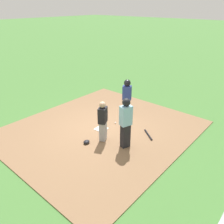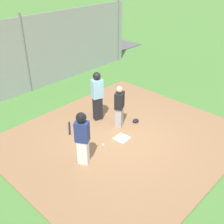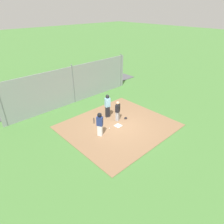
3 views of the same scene
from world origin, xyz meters
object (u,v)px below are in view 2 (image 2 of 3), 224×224
at_px(baseball_bat, 69,128).
at_px(baseball, 103,145).
at_px(catcher, 119,106).
at_px(parked_car_blue, 34,48).
at_px(catcher_mask, 136,121).
at_px(home_plate, 122,138).
at_px(runner, 82,135).
at_px(umpire, 97,95).

xyz_separation_m(baseball_bat, baseball, (-0.11, 1.56, 0.01)).
xyz_separation_m(catcher, parked_car_blue, (-2.15, -8.57, -0.20)).
distance_m(catcher_mask, baseball, 1.83).
xyz_separation_m(baseball_bat, catcher_mask, (-1.93, 1.39, 0.03)).
height_order(home_plate, runner, runner).
height_order(runner, baseball, runner).
relative_size(runner, catcher_mask, 6.95).
relative_size(runner, baseball_bat, 2.20).
xyz_separation_m(home_plate, catcher_mask, (-1.10, -0.31, 0.05)).
bearing_deg(home_plate, catcher_mask, -164.10).
distance_m(runner, parked_car_blue, 10.15).
distance_m(catcher, catcher_mask, 0.97).
height_order(catcher, catcher_mask, catcher).
xyz_separation_m(catcher_mask, parked_car_blue, (-1.57, -8.84, 0.52)).
distance_m(home_plate, parked_car_blue, 9.56).
height_order(baseball_bat, parked_car_blue, parked_car_blue).
height_order(baseball_bat, catcher_mask, catcher_mask).
height_order(umpire, parked_car_blue, umpire).
distance_m(catcher, baseball_bat, 1.90).
relative_size(runner, parked_car_blue, 0.38).
distance_m(catcher, umpire, 0.93).
xyz_separation_m(home_plate, parked_car_blue, (-2.67, -9.16, 0.57)).
bearing_deg(home_plate, umpire, -102.72).
relative_size(home_plate, runner, 0.26).
bearing_deg(baseball, baseball_bat, -85.91).
xyz_separation_m(runner, baseball, (-0.96, -0.15, -0.92)).
distance_m(baseball_bat, baseball, 1.56).
bearing_deg(baseball, umpire, -128.24).
xyz_separation_m(baseball, parked_car_blue, (-3.38, -9.01, 0.55)).
distance_m(baseball, parked_car_blue, 9.64).
bearing_deg(home_plate, parked_car_blue, -106.25).
bearing_deg(catcher, parked_car_blue, 139.88).
xyz_separation_m(home_plate, baseball, (0.71, -0.15, 0.03)).
relative_size(catcher, runner, 0.91).
relative_size(catcher, parked_car_blue, 0.35).
height_order(home_plate, catcher, catcher).
distance_m(home_plate, baseball, 0.73).
bearing_deg(baseball_bat, catcher, 87.45).
bearing_deg(umpire, baseball, -19.81).
bearing_deg(baseball, catcher_mask, -174.79).
xyz_separation_m(catcher_mask, baseball, (1.82, 0.17, -0.02)).
distance_m(umpire, baseball_bat, 1.51).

